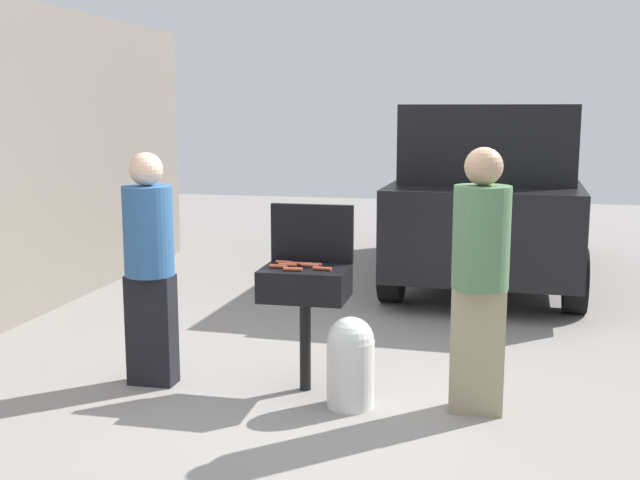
# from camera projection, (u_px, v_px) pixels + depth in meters

# --- Properties ---
(ground_plane) EXTENTS (24.00, 24.00, 0.00)m
(ground_plane) POSITION_uv_depth(u_px,v_px,m) (324.00, 395.00, 5.46)
(ground_plane) COLOR gray
(bbq_grill) EXTENTS (0.60, 0.44, 0.89)m
(bbq_grill) POSITION_uv_depth(u_px,v_px,m) (305.00, 288.00, 5.45)
(bbq_grill) COLOR black
(bbq_grill) RESTS_ON ground
(grill_lid_open) EXTENTS (0.60, 0.05, 0.42)m
(grill_lid_open) POSITION_uv_depth(u_px,v_px,m) (312.00, 233.00, 5.61)
(grill_lid_open) COLOR black
(grill_lid_open) RESTS_ON bbq_grill
(hot_dog_0) EXTENTS (0.13, 0.03, 0.03)m
(hot_dog_0) POSITION_uv_depth(u_px,v_px,m) (279.00, 266.00, 5.42)
(hot_dog_0) COLOR #C6593D
(hot_dog_0) RESTS_ON bbq_grill
(hot_dog_1) EXTENTS (0.13, 0.04, 0.03)m
(hot_dog_1) POSITION_uv_depth(u_px,v_px,m) (310.00, 265.00, 5.46)
(hot_dog_1) COLOR #C6593D
(hot_dog_1) RESTS_ON bbq_grill
(hot_dog_2) EXTENTS (0.13, 0.03, 0.03)m
(hot_dog_2) POSITION_uv_depth(u_px,v_px,m) (288.00, 265.00, 5.47)
(hot_dog_2) COLOR #C6593D
(hot_dog_2) RESTS_ON bbq_grill
(hot_dog_3) EXTENTS (0.13, 0.03, 0.03)m
(hot_dog_3) POSITION_uv_depth(u_px,v_px,m) (294.00, 264.00, 5.51)
(hot_dog_3) COLOR #AD4228
(hot_dog_3) RESTS_ON bbq_grill
(hot_dog_4) EXTENTS (0.13, 0.04, 0.03)m
(hot_dog_4) POSITION_uv_depth(u_px,v_px,m) (322.00, 269.00, 5.34)
(hot_dog_4) COLOR #B74C33
(hot_dog_4) RESTS_ON bbq_grill
(hot_dog_5) EXTENTS (0.13, 0.04, 0.03)m
(hot_dog_5) POSITION_uv_depth(u_px,v_px,m) (293.00, 269.00, 5.32)
(hot_dog_5) COLOR #B74C33
(hot_dog_5) RESTS_ON bbq_grill
(hot_dog_6) EXTENTS (0.13, 0.04, 0.03)m
(hot_dog_6) POSITION_uv_depth(u_px,v_px,m) (285.00, 262.00, 5.56)
(hot_dog_6) COLOR #B74C33
(hot_dog_6) RESTS_ON bbq_grill
(hot_dog_7) EXTENTS (0.13, 0.04, 0.03)m
(hot_dog_7) POSITION_uv_depth(u_px,v_px,m) (313.00, 264.00, 5.48)
(hot_dog_7) COLOR #B74C33
(hot_dog_7) RESTS_ON bbq_grill
(propane_tank) EXTENTS (0.32, 0.32, 0.62)m
(propane_tank) POSITION_uv_depth(u_px,v_px,m) (351.00, 360.00, 5.21)
(propane_tank) COLOR silver
(propane_tank) RESTS_ON ground
(person_left) EXTENTS (0.35, 0.35, 1.68)m
(person_left) POSITION_uv_depth(u_px,v_px,m) (149.00, 261.00, 5.55)
(person_left) COLOR black
(person_left) RESTS_ON ground
(person_right) EXTENTS (0.37, 0.37, 1.74)m
(person_right) POSITION_uv_depth(u_px,v_px,m) (480.00, 271.00, 5.03)
(person_right) COLOR gray
(person_right) RESTS_ON ground
(parked_minivan) EXTENTS (2.17, 4.47, 2.02)m
(parked_minivan) POSITION_uv_depth(u_px,v_px,m) (490.00, 191.00, 9.13)
(parked_minivan) COLOR black
(parked_minivan) RESTS_ON ground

